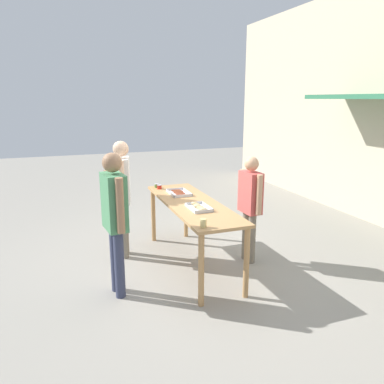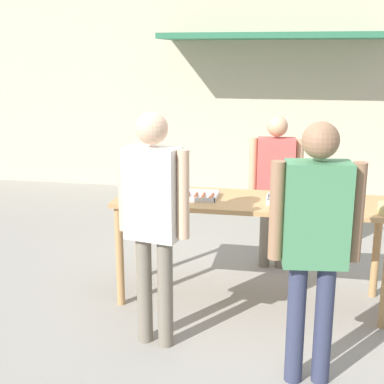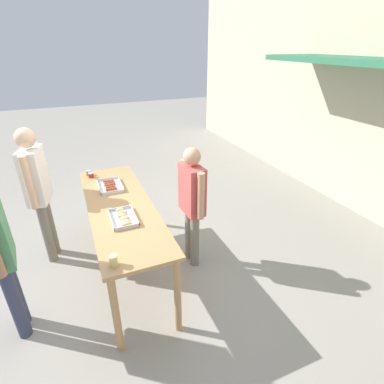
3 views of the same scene
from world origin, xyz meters
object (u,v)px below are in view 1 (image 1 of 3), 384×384
object	(u,v)px
condiment_jar_mustard	(157,186)
person_customer_holding_hotdog	(122,188)
condiment_jar_ketchup	(159,187)
food_tray_buns	(199,207)
person_customer_with_cup	(115,212)
person_server_behind_table	(250,200)
beer_cup	(203,223)
food_tray_sausages	(179,193)

from	to	relation	value
condiment_jar_mustard	person_customer_holding_hotdog	distance (m)	0.74
condiment_jar_ketchup	person_customer_holding_hotdog	size ratio (longest dim) A/B	0.04
food_tray_buns	person_customer_holding_hotdog	size ratio (longest dim) A/B	0.23
person_customer_with_cup	person_server_behind_table	bearing A→B (deg)	-87.67
beer_cup	person_server_behind_table	bearing A→B (deg)	128.96
beer_cup	person_server_behind_table	size ratio (longest dim) A/B	0.06
condiment_jar_mustard	person_customer_with_cup	bearing A→B (deg)	-30.85
beer_cup	person_customer_with_cup	size ratio (longest dim) A/B	0.06
condiment_jar_mustard	person_customer_with_cup	size ratio (longest dim) A/B	0.04
condiment_jar_mustard	person_customer_holding_hotdog	bearing A→B (deg)	-57.87
condiment_jar_ketchup	person_customer_holding_hotdog	world-z (taller)	person_customer_holding_hotdog
person_server_behind_table	person_customer_with_cup	xyz separation A→B (m)	(0.32, -1.99, 0.12)
beer_cup	condiment_jar_mustard	bearing A→B (deg)	-180.00
person_customer_holding_hotdog	food_tray_sausages	bearing A→B (deg)	-86.70
food_tray_buns	beer_cup	xyz separation A→B (m)	(0.70, -0.21, 0.03)
person_customer_holding_hotdog	person_customer_with_cup	size ratio (longest dim) A/B	1.00
person_customer_holding_hotdog	person_customer_with_cup	distance (m)	1.17
food_tray_buns	beer_cup	bearing A→B (deg)	-17.10
beer_cup	condiment_jar_ketchup	bearing A→B (deg)	179.47
food_tray_sausages	condiment_jar_mustard	distance (m)	0.57
condiment_jar_mustard	person_customer_with_cup	xyz separation A→B (m)	(1.53, -0.91, 0.09)
food_tray_buns	beer_cup	world-z (taller)	beer_cup
person_server_behind_table	person_customer_with_cup	distance (m)	2.02
condiment_jar_mustard	person_customer_holding_hotdog	world-z (taller)	person_customer_holding_hotdog
condiment_jar_mustard	beer_cup	distance (m)	2.08
food_tray_buns	person_customer_with_cup	size ratio (longest dim) A/B	0.24
food_tray_sausages	beer_cup	world-z (taller)	beer_cup
food_tray_sausages	person_customer_with_cup	bearing A→B (deg)	-48.29
condiment_jar_mustard	food_tray_buns	bearing A→B (deg)	8.86
condiment_jar_ketchup	person_customer_holding_hotdog	distance (m)	0.71
condiment_jar_mustard	person_server_behind_table	distance (m)	1.62
condiment_jar_mustard	person_server_behind_table	size ratio (longest dim) A/B	0.05
food_tray_buns	person_customer_with_cup	xyz separation A→B (m)	(0.15, -1.13, 0.10)
condiment_jar_mustard	food_tray_sausages	bearing A→B (deg)	22.26
food_tray_sausages	condiment_jar_ketchup	size ratio (longest dim) A/B	6.13
food_tray_buns	condiment_jar_ketchup	size ratio (longest dim) A/B	5.68
person_customer_holding_hotdog	person_server_behind_table	bearing A→B (deg)	-103.46
food_tray_buns	condiment_jar_mustard	size ratio (longest dim) A/B	5.68
condiment_jar_ketchup	person_server_behind_table	world-z (taller)	person_server_behind_table
beer_cup	person_customer_holding_hotdog	bearing A→B (deg)	-159.64
food_tray_buns	person_customer_holding_hotdog	world-z (taller)	person_customer_holding_hotdog
person_server_behind_table	person_customer_with_cup	bearing A→B (deg)	-84.09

